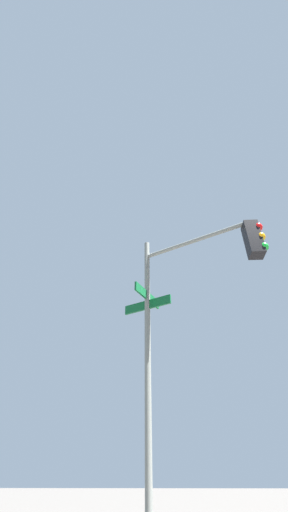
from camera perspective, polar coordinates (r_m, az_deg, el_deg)
The scene contains 1 object.
traffic_signal_near at distance 6.11m, azimuth 9.64°, elevation -7.29°, with size 1.71×2.86×5.86m.
Camera 1 is at (-1.43, -6.97, 1.20)m, focal length 21.27 mm.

